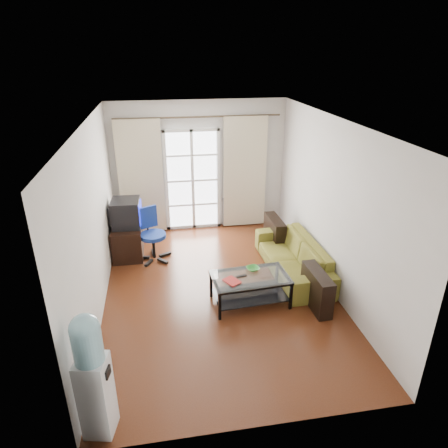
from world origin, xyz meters
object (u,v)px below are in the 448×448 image
at_px(sofa, 293,257).
at_px(coffee_table, 250,286).
at_px(crt_tv, 125,213).
at_px(tv_stand, 128,241).
at_px(water_cooler, 92,374).
at_px(task_chair, 153,245).

bearing_deg(sofa, coffee_table, -52.01).
distance_m(coffee_table, crt_tv, 2.78).
distance_m(tv_stand, water_cooler, 3.86).
bearing_deg(sofa, tv_stand, -113.09).
distance_m(task_chair, water_cooler, 3.69).
relative_size(tv_stand, water_cooler, 0.56).
relative_size(task_chair, water_cooler, 0.68).
bearing_deg(task_chair, water_cooler, -123.11).
bearing_deg(task_chair, coffee_table, -73.40).
bearing_deg(sofa, task_chair, -112.31).
distance_m(sofa, coffee_table, 1.22).
xyz_separation_m(task_chair, water_cooler, (-0.56, -3.62, 0.46)).
relative_size(sofa, water_cooler, 1.43).
xyz_separation_m(tv_stand, water_cooler, (-0.10, -3.83, 0.45)).
bearing_deg(water_cooler, tv_stand, 100.73).
bearing_deg(coffee_table, crt_tv, 134.64).
bearing_deg(water_cooler, sofa, 54.79).
bearing_deg(water_cooler, crt_tv, 100.76).
bearing_deg(coffee_table, task_chair, 130.83).
relative_size(coffee_table, water_cooler, 0.83).
relative_size(sofa, coffee_table, 1.72).
bearing_deg(crt_tv, water_cooler, -88.84).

